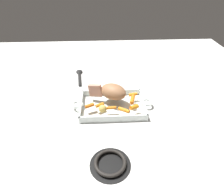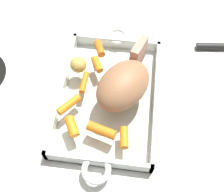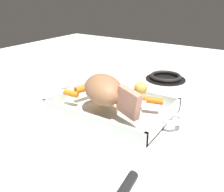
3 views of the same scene
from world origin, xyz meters
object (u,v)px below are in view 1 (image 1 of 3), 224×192
object	(u,v)px
potato_golden_large	(103,109)
stove_burner_rear	(110,163)
pork_roast	(113,92)
baby_carrot_center_right	(134,107)
roast_slice_thick	(95,90)
serving_spoon	(79,76)
baby_carrot_long	(132,99)
baby_carrot_short	(133,94)
baby_carrot_northwest	(124,110)
baby_carrot_southwest	(100,105)
roasting_dish	(112,106)
baby_carrot_center_left	(111,108)
baby_carrot_northeast	(90,106)

from	to	relation	value
potato_golden_large	stove_burner_rear	distance (m)	0.29
pork_roast	baby_carrot_center_right	bearing A→B (deg)	135.15
roast_slice_thick	serving_spoon	size ratio (longest dim) A/B	0.32
baby_carrot_long	baby_carrot_center_right	size ratio (longest dim) A/B	1.42
baby_carrot_short	baby_carrot_long	bearing A→B (deg)	78.40
baby_carrot_northwest	potato_golden_large	xyz separation A→B (m)	(0.11, -0.00, 0.01)
baby_carrot_northwest	serving_spoon	distance (m)	0.52
baby_carrot_southwest	baby_carrot_long	world-z (taller)	baby_carrot_long
roasting_dish	baby_carrot_center_left	bearing A→B (deg)	78.46
stove_burner_rear	baby_carrot_long	bearing A→B (deg)	-110.53
pork_roast	baby_carrot_northwest	distance (m)	0.13
serving_spoon	baby_carrot_northwest	bearing A→B (deg)	-154.98
baby_carrot_center_right	stove_burner_rear	distance (m)	0.33
baby_carrot_center_left	stove_burner_rear	world-z (taller)	baby_carrot_center_left
roast_slice_thick	baby_carrot_southwest	bearing A→B (deg)	103.06
baby_carrot_center_left	roasting_dish	bearing A→B (deg)	-101.54
roast_slice_thick	baby_carrot_northeast	world-z (taller)	roast_slice_thick
baby_carrot_long	baby_carrot_northwest	xyz separation A→B (m)	(0.06, 0.09, -0.00)
roasting_dish	baby_carrot_short	bearing A→B (deg)	-156.90
baby_carrot_southwest	stove_burner_rear	size ratio (longest dim) A/B	0.27
roast_slice_thick	baby_carrot_long	size ratio (longest dim) A/B	1.11
baby_carrot_northeast	baby_carrot_northwest	size ratio (longest dim) A/B	0.77
roasting_dish	baby_carrot_northeast	bearing A→B (deg)	18.02
baby_carrot_center_left	potato_golden_large	bearing A→B (deg)	26.89
pork_roast	roast_slice_thick	xyz separation A→B (m)	(0.10, -0.03, -0.01)
baby_carrot_northeast	baby_carrot_center_right	bearing A→B (deg)	173.44
baby_carrot_center_right	serving_spoon	world-z (taller)	baby_carrot_center_right
roasting_dish	baby_carrot_short	size ratio (longest dim) A/B	9.43
pork_roast	baby_carrot_center_left	world-z (taller)	pork_roast
serving_spoon	baby_carrot_southwest	bearing A→B (deg)	-166.19
pork_roast	stove_burner_rear	world-z (taller)	pork_roast
baby_carrot_southwest	baby_carrot_northeast	distance (m)	0.05
roast_slice_thick	baby_carrot_short	xyz separation A→B (m)	(-0.21, 0.01, -0.03)
roast_slice_thick	potato_golden_large	size ratio (longest dim) A/B	1.74
pork_roast	potato_golden_large	bearing A→B (deg)	62.71
potato_golden_large	baby_carrot_southwest	bearing A→B (deg)	-71.27
serving_spoon	baby_carrot_long	bearing A→B (deg)	-143.84
baby_carrot_center_left	serving_spoon	bearing A→B (deg)	-64.22
baby_carrot_short	baby_carrot_southwest	world-z (taller)	baby_carrot_short
baby_carrot_long	potato_golden_large	xyz separation A→B (m)	(0.16, 0.08, 0.01)
baby_carrot_center_right	stove_burner_rear	xyz separation A→B (m)	(0.14, 0.30, -0.04)
stove_burner_rear	baby_carrot_southwest	bearing A→B (deg)	-82.97
baby_carrot_center_right	stove_burner_rear	size ratio (longest dim) A/B	0.28
roasting_dish	baby_carrot_northwest	world-z (taller)	baby_carrot_northwest
roasting_dish	baby_carrot_long	xyz separation A→B (m)	(-0.11, -0.00, 0.04)
baby_carrot_center_left	baby_carrot_northeast	bearing A→B (deg)	-11.26
pork_roast	baby_carrot_northeast	xyz separation A→B (m)	(0.13, 0.08, -0.03)
roasting_dish	pork_roast	bearing A→B (deg)	-100.83
pork_roast	baby_carrot_long	bearing A→B (deg)	161.67
roasting_dish	baby_carrot_center_right	bearing A→B (deg)	148.77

